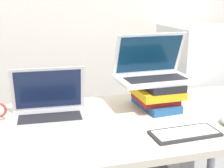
{
  "coord_description": "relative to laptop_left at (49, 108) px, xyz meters",
  "views": [
    {
      "loc": [
        -0.34,
        -0.92,
        1.28
      ],
      "look_at": [
        0.01,
        0.38,
        0.9
      ],
      "focal_mm": 50.0,
      "sensor_mm": 36.0,
      "label": 1
    }
  ],
  "objects": [
    {
      "name": "laptop_on_books",
      "position": [
        0.53,
        0.02,
        0.14
      ],
      "size": [
        0.38,
        0.25,
        0.24
      ],
      "color": "silver",
      "rests_on": "book_stack"
    },
    {
      "name": "mini_fridge",
      "position": [
        1.13,
        0.6,
        -0.23
      ],
      "size": [
        0.45,
        0.54,
        1.07
      ],
      "color": "white",
      "rests_on": "ground_plane"
    },
    {
      "name": "desk",
      "position": [
        0.26,
        -0.12,
        -0.12
      ],
      "size": [
        1.69,
        0.75,
        0.72
      ],
      "color": "beige",
      "rests_on": "ground_plane"
    },
    {
      "name": "wireless_keyboard",
      "position": [
        0.53,
        -0.35,
        -0.04
      ],
      "size": [
        0.29,
        0.14,
        0.01
      ],
      "color": "#28282D",
      "rests_on": "desk"
    },
    {
      "name": "laptop_left",
      "position": [
        0.0,
        0.0,
        0.0
      ],
      "size": [
        0.36,
        0.24,
        0.24
      ],
      "color": "#B2B2B7",
      "rests_on": "desk"
    },
    {
      "name": "book_stack",
      "position": [
        0.55,
        -0.0,
        0.03
      ],
      "size": [
        0.23,
        0.28,
        0.14
      ],
      "color": "#235693",
      "rests_on": "desk"
    }
  ]
}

